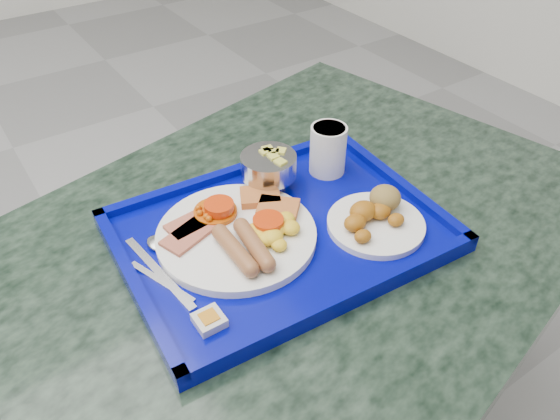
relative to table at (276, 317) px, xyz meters
name	(u,v)px	position (x,y,z in m)	size (l,w,h in m)	color
table	(276,317)	(0.00, 0.00, 0.00)	(1.29, 1.00, 0.72)	gray
tray	(280,233)	(0.01, 0.01, 0.19)	(0.52, 0.40, 0.03)	#03078D
main_plate	(241,232)	(-0.05, 0.02, 0.21)	(0.25, 0.25, 0.04)	white
bread_plate	(376,217)	(0.15, -0.07, 0.22)	(0.16, 0.16, 0.05)	white
fruit_bowl	(269,166)	(0.06, 0.11, 0.24)	(0.10, 0.10, 0.07)	#ADADAF
juice_cup	(328,148)	(0.18, 0.09, 0.25)	(0.06, 0.06, 0.09)	white
spoon	(158,253)	(-0.17, 0.06, 0.21)	(0.07, 0.16, 0.01)	#ADADAF
knife	(159,273)	(-0.19, 0.02, 0.20)	(0.01, 0.18, 0.00)	#ADADAF
jam_packet	(209,320)	(-0.17, -0.10, 0.21)	(0.04, 0.04, 0.02)	beige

